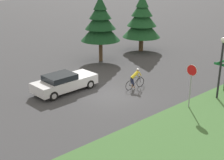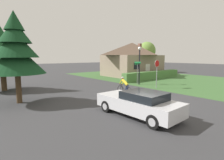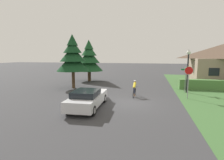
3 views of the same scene
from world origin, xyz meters
TOP-DOWN VIEW (x-y plane):
  - ground_plane at (0.00, 0.00)m, footprint 140.00×140.00m
  - grass_verge_right at (12.09, 4.00)m, footprint 16.00×36.00m
  - cottage_house at (11.04, 12.00)m, footprint 8.87×7.42m
  - hedge_row at (10.13, 7.04)m, footprint 10.81×0.90m
  - sedan_left_lane at (-2.61, -1.96)m, footprint 2.04×4.70m
  - cyclist at (0.27, 2.17)m, footprint 0.44×1.80m
  - stop_sign at (4.77, 2.45)m, footprint 0.70×0.07m
  - street_lamp at (5.16, 5.07)m, footprint 0.37×0.37m
  - street_name_sign at (5.04, 5.22)m, footprint 0.90×0.90m
  - conifer_tall_near at (-6.88, 4.86)m, footprint 3.61×3.61m
  - conifer_tall_far at (-7.02, 10.44)m, footprint 3.91×3.91m
  - deciduous_tree_right at (17.73, 14.58)m, footprint 3.34×3.34m

SIDE VIEW (x-z plane):
  - ground_plane at x=0.00m, z-range 0.00..0.00m
  - grass_verge_right at x=12.09m, z-range 0.00..0.01m
  - hedge_row at x=10.13m, z-range 0.00..1.09m
  - sedan_left_lane at x=-2.61m, z-range 0.01..1.34m
  - cyclist at x=0.27m, z-range -0.03..1.45m
  - street_name_sign at x=5.04m, z-range 0.50..3.03m
  - stop_sign at x=4.77m, z-range 0.57..3.34m
  - cottage_house at x=11.04m, z-range 0.09..5.37m
  - street_lamp at x=5.16m, z-range 0.77..4.99m
  - conifer_tall_far at x=-7.02m, z-range 0.24..6.11m
  - conifer_tall_near at x=-6.88m, z-range 0.52..6.51m
  - deciduous_tree_right at x=17.73m, z-range 1.20..7.13m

